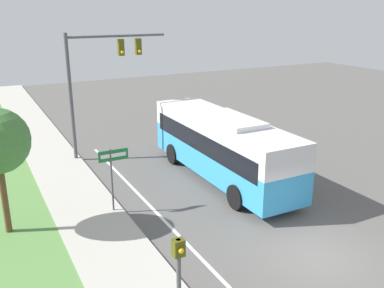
% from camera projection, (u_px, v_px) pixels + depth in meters
% --- Properties ---
extents(ground_plane, '(80.00, 80.00, 0.00)m').
position_uv_depth(ground_plane, '(315.00, 256.00, 14.91)').
color(ground_plane, '#565451').
extents(lane_divider_near, '(0.14, 30.00, 0.01)m').
position_uv_depth(lane_divider_near, '(227.00, 285.00, 13.31)').
color(lane_divider_near, silver).
rests_on(lane_divider_near, ground_plane).
extents(bus, '(2.70, 10.17, 3.37)m').
position_uv_depth(bus, '(222.00, 144.00, 20.98)').
color(bus, '#3393D1').
rests_on(bus, ground_plane).
extents(signal_gantry, '(5.66, 0.41, 6.99)m').
position_uv_depth(signal_gantry, '(98.00, 71.00, 23.39)').
color(signal_gantry, '#4C4C51').
rests_on(signal_gantry, ground_plane).
extents(pedestrian_signal, '(0.28, 0.34, 2.97)m').
position_uv_depth(pedestrian_signal, '(179.00, 273.00, 10.51)').
color(pedestrian_signal, '#4C4C51').
rests_on(pedestrian_signal, ground_plane).
extents(street_sign, '(1.25, 0.08, 2.82)m').
position_uv_depth(street_sign, '(113.00, 168.00, 17.45)').
color(street_sign, '#4C4C51').
rests_on(street_sign, ground_plane).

